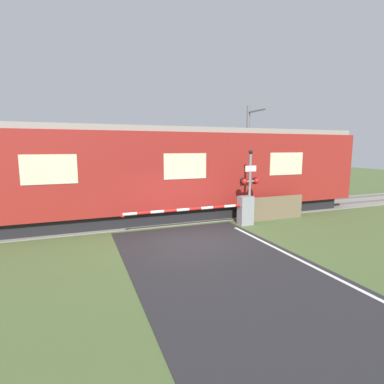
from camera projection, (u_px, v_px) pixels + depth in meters
name	position (u px, v px, depth m)	size (l,w,h in m)	color
ground_plane	(192.00, 241.00, 10.71)	(80.00, 80.00, 0.00)	#4C6033
track_bed	(162.00, 217.00, 14.28)	(36.00, 3.20, 0.13)	gray
train	(174.00, 172.00, 14.19)	(19.09, 3.10, 4.23)	black
crossing_barrier	(237.00, 210.00, 12.81)	(5.65, 0.44, 1.25)	gray
signal_post	(250.00, 182.00, 13.01)	(0.91, 0.26, 3.23)	gray
catenary_pole	(248.00, 152.00, 18.38)	(0.20, 1.90, 5.83)	slate
roadside_fence	(273.00, 208.00, 13.84)	(3.24, 0.06, 1.10)	#726047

